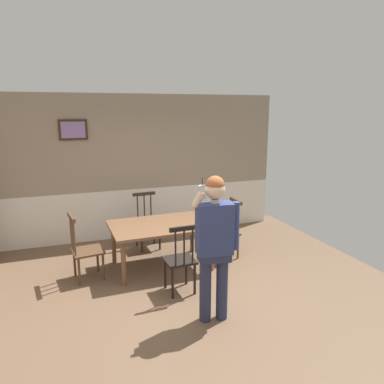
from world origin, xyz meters
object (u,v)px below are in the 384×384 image
(chair_near_window, at_px, (228,230))
(person_figure, at_px, (215,238))
(chair_at_table_head, at_px, (180,260))
(chair_opposite_corner, at_px, (147,223))
(dining_table, at_px, (161,229))
(chair_by_doorway, at_px, (85,249))

(chair_near_window, distance_m, person_figure, 2.06)
(chair_near_window, distance_m, chair_at_table_head, 1.50)
(chair_near_window, bearing_deg, chair_at_table_head, 128.69)
(chair_near_window, height_order, person_figure, person_figure)
(chair_opposite_corner, bearing_deg, person_figure, 91.40)
(dining_table, distance_m, chair_opposite_corner, 0.93)
(dining_table, distance_m, person_figure, 1.75)
(chair_by_doorway, bearing_deg, chair_at_table_head, 45.76)
(dining_table, xyz_separation_m, chair_at_table_head, (0.02, -0.92, -0.16))
(chair_by_doorway, xyz_separation_m, chair_opposite_corner, (1.16, 0.95, 0.00))
(dining_table, distance_m, chair_by_doorway, 1.20)
(chair_by_doorway, xyz_separation_m, person_figure, (1.38, -1.66, 0.57))
(dining_table, relative_size, chair_at_table_head, 1.59)
(chair_by_doorway, bearing_deg, chair_opposite_corner, 121.21)
(dining_table, height_order, chair_by_doorway, chair_by_doorway)
(dining_table, xyz_separation_m, chair_by_doorway, (-1.19, -0.03, -0.17))
(chair_near_window, bearing_deg, dining_table, 90.94)
(chair_by_doorway, bearing_deg, dining_table, 83.52)
(person_figure, bearing_deg, chair_by_doorway, -42.65)
(chair_opposite_corner, bearing_deg, chair_at_table_head, 88.02)
(chair_by_doorway, bearing_deg, chair_near_window, 83.39)
(dining_table, xyz_separation_m, chair_near_window, (1.19, 0.03, -0.17))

